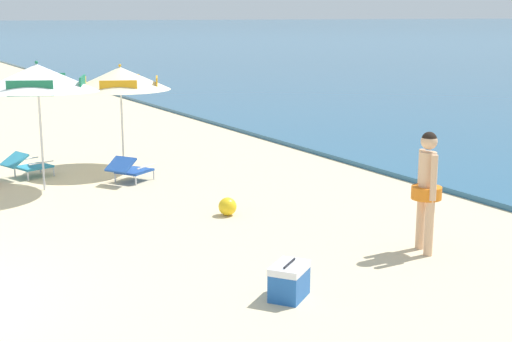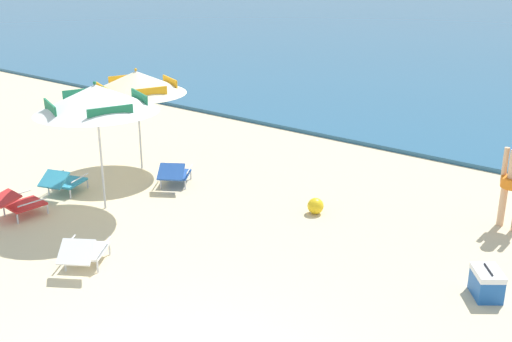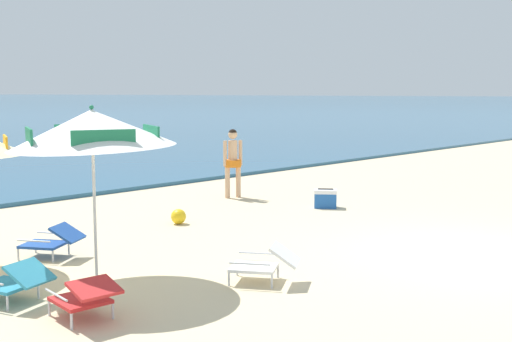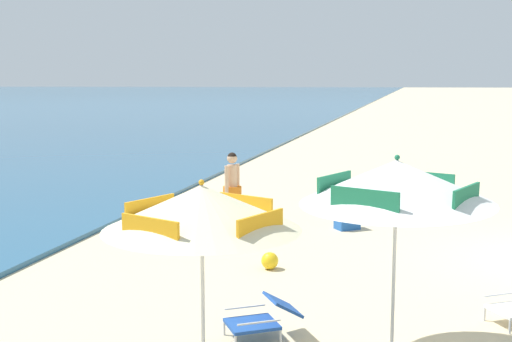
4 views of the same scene
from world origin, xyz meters
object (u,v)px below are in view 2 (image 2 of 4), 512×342
(beach_umbrella_striped_second, at_px, (136,82))
(lounge_chair_beside_umbrella, at_px, (63,181))
(lounge_chair_under_umbrella, at_px, (174,173))
(lounge_chair_spare_folded, at_px, (18,202))
(beach_ball, at_px, (316,206))
(beach_umbrella_striped_main, at_px, (96,99))
(cooler_box, at_px, (487,283))
(lounge_chair_facing_sea, at_px, (84,251))

(beach_umbrella_striped_second, bearing_deg, lounge_chair_beside_umbrella, -92.24)
(beach_umbrella_striped_second, bearing_deg, lounge_chair_under_umbrella, -14.46)
(lounge_chair_spare_folded, height_order, beach_ball, lounge_chair_spare_folded)
(lounge_chair_under_umbrella, bearing_deg, lounge_chair_beside_umbrella, -130.80)
(beach_umbrella_striped_second, height_order, lounge_chair_under_umbrella, beach_umbrella_striped_second)
(beach_umbrella_striped_main, relative_size, cooler_box, 4.89)
(lounge_chair_spare_folded, distance_m, beach_ball, 5.25)
(lounge_chair_beside_umbrella, relative_size, cooler_box, 1.67)
(lounge_chair_beside_umbrella, bearing_deg, cooler_box, 8.86)
(beach_umbrella_striped_main, relative_size, lounge_chair_under_umbrella, 2.88)
(beach_umbrella_striped_second, xyz_separation_m, lounge_chair_facing_sea, (2.61, -3.56, -1.61))
(beach_umbrella_striped_main, relative_size, lounge_chair_spare_folded, 3.29)
(lounge_chair_facing_sea, xyz_separation_m, beach_ball, (1.66, 3.79, -0.12))
(cooler_box, bearing_deg, beach_umbrella_striped_second, 174.42)
(lounge_chair_under_umbrella, xyz_separation_m, lounge_chair_beside_umbrella, (-1.39, -1.61, -0.00))
(beach_umbrella_striped_second, distance_m, cooler_box, 7.85)
(lounge_chair_under_umbrella, height_order, lounge_chair_spare_folded, lounge_chair_under_umbrella)
(lounge_chair_facing_sea, bearing_deg, cooler_box, 29.29)
(lounge_chair_spare_folded, bearing_deg, beach_umbrella_striped_second, 93.56)
(lounge_chair_facing_sea, bearing_deg, lounge_chair_beside_umbrella, 148.94)
(beach_umbrella_striped_second, distance_m, lounge_chair_under_umbrella, 2.10)
(lounge_chair_facing_sea, bearing_deg, lounge_chair_under_umbrella, 111.87)
(beach_umbrella_striped_main, height_order, lounge_chair_under_umbrella, beach_umbrella_striped_main)
(beach_umbrella_striped_second, bearing_deg, lounge_chair_facing_sea, -53.81)
(beach_umbrella_striped_main, height_order, lounge_chair_spare_folded, beach_umbrella_striped_main)
(lounge_chair_facing_sea, bearing_deg, beach_umbrella_striped_main, 132.53)
(beach_umbrella_striped_main, distance_m, cooler_box, 6.90)
(lounge_chair_beside_umbrella, distance_m, beach_ball, 4.86)
(beach_umbrella_striped_second, relative_size, lounge_chair_beside_umbrella, 2.87)
(beach_umbrella_striped_main, height_order, lounge_chair_facing_sea, beach_umbrella_striped_main)
(beach_umbrella_striped_second, relative_size, lounge_chair_facing_sea, 2.80)
(lounge_chair_facing_sea, xyz_separation_m, lounge_chair_spare_folded, (-2.42, 0.48, 0.01))
(lounge_chair_facing_sea, bearing_deg, beach_umbrella_striped_second, 126.19)
(cooler_box, distance_m, beach_ball, 3.50)
(beach_umbrella_striped_main, bearing_deg, beach_umbrella_striped_second, 119.70)
(lounge_chair_under_umbrella, bearing_deg, lounge_chair_spare_folded, -112.17)
(beach_umbrella_striped_second, bearing_deg, cooler_box, -5.58)
(beach_umbrella_striped_main, xyz_separation_m, beach_umbrella_striped_second, (-1.09, 1.91, -0.17))
(lounge_chair_beside_umbrella, bearing_deg, beach_umbrella_striped_second, 87.76)
(cooler_box, bearing_deg, lounge_chair_facing_sea, -150.71)
(beach_umbrella_striped_second, distance_m, lounge_chair_spare_folded, 3.48)
(beach_umbrella_striped_main, xyz_separation_m, cooler_box, (6.54, 1.16, -1.84))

